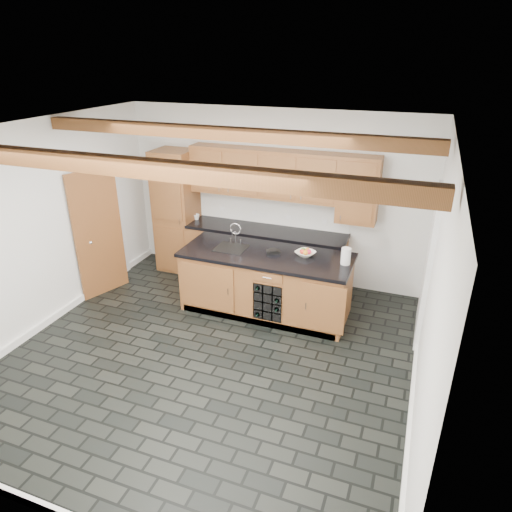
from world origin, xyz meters
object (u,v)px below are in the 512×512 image
(island, at_px, (266,283))
(paper_towel, at_px, (346,256))
(kitchen_scale, at_px, (273,251))
(fruit_bowl, at_px, (305,254))

(island, bearing_deg, paper_towel, 3.24)
(island, bearing_deg, kitchen_scale, 33.75)
(kitchen_scale, height_order, paper_towel, paper_towel)
(island, height_order, kitchen_scale, kitchen_scale)
(kitchen_scale, distance_m, paper_towel, 1.03)
(paper_towel, bearing_deg, fruit_bowl, 172.47)
(kitchen_scale, bearing_deg, paper_towel, -23.51)
(kitchen_scale, height_order, fruit_bowl, fruit_bowl)
(kitchen_scale, xyz_separation_m, fruit_bowl, (0.45, 0.08, 0.00))
(fruit_bowl, relative_size, paper_towel, 1.16)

